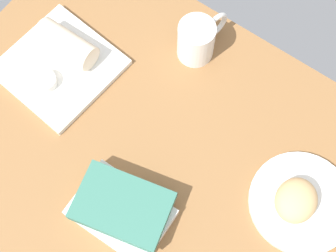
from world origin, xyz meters
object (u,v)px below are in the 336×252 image
object	(u,v)px
sauce_cup	(45,81)
coffee_mug	(197,39)
scone_pastry	(296,200)
book_stack	(122,210)
round_plate	(301,202)
square_plate	(60,67)
breakfast_wrap	(67,44)

from	to	relation	value
sauce_cup	coffee_mug	xyz separation A→B (cm)	(-22.89, -27.83, 2.54)
scone_pastry	book_stack	xyz separation A→B (cm)	(28.03, 21.95, -1.38)
round_plate	square_plate	world-z (taller)	square_plate
scone_pastry	breakfast_wrap	world-z (taller)	breakfast_wrap
square_plate	coffee_mug	bearing A→B (deg)	-136.31
book_stack	coffee_mug	world-z (taller)	coffee_mug
scone_pastry	square_plate	xyz separation A→B (cm)	(60.88, 3.38, -3.54)
round_plate	square_plate	distance (cm)	62.39
coffee_mug	square_plate	bearing A→B (deg)	43.69
sauce_cup	scone_pastry	bearing A→B (deg)	-171.74
round_plate	book_stack	size ratio (longest dim) A/B	1.03
square_plate	breakfast_wrap	size ratio (longest dim) A/B	1.67
square_plate	sauce_cup	world-z (taller)	sauce_cup
scone_pastry	square_plate	distance (cm)	61.07
sauce_cup	book_stack	xyz separation A→B (cm)	(-32.23, 13.21, 0.19)
sauce_cup	coffee_mug	size ratio (longest dim) A/B	0.39
scone_pastry	square_plate	world-z (taller)	scone_pastry
sauce_cup	book_stack	size ratio (longest dim) A/B	0.25
book_stack	scone_pastry	bearing A→B (deg)	-141.93
square_plate	breakfast_wrap	xyz separation A→B (cm)	(0.50, -4.29, 3.92)
sauce_cup	round_plate	bearing A→B (deg)	-170.61
round_plate	coffee_mug	size ratio (longest dim) A/B	1.59
round_plate	book_stack	xyz separation A→B (cm)	(29.36, 23.39, 2.26)
square_plate	coffee_mug	distance (cm)	32.83
scone_pastry	book_stack	size ratio (longest dim) A/B	0.46
round_plate	book_stack	bearing A→B (deg)	38.54
sauce_cup	coffee_mug	bearing A→B (deg)	-129.43
round_plate	sauce_cup	xyz separation A→B (cm)	(61.58, 10.18, 2.07)
breakfast_wrap	coffee_mug	distance (cm)	30.12
sauce_cup	coffee_mug	distance (cm)	36.13
square_plate	breakfast_wrap	bearing A→B (deg)	-83.37
round_plate	breakfast_wrap	world-z (taller)	breakfast_wrap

